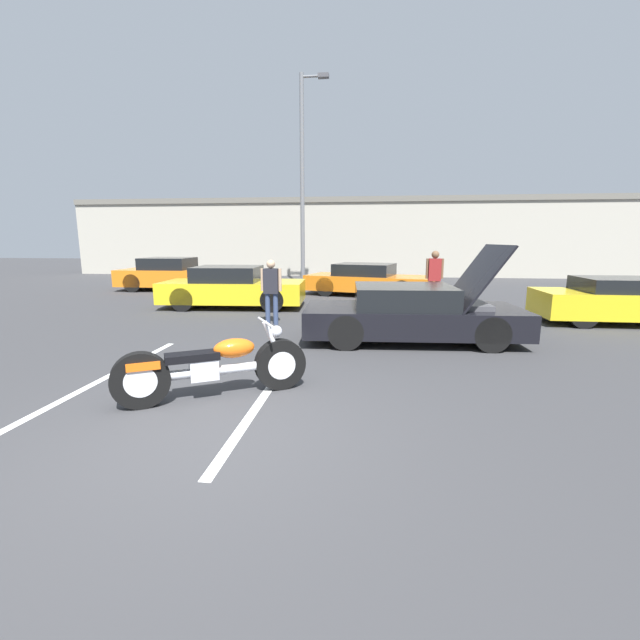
% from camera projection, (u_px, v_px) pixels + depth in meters
% --- Properties ---
extents(ground_plane, '(80.00, 80.00, 0.00)m').
position_uv_depth(ground_plane, '(208.00, 439.00, 4.54)').
color(ground_plane, '#38383A').
extents(parking_stripe_foreground, '(0.12, 4.75, 0.01)m').
position_uv_depth(parking_stripe_foreground, '(98.00, 382.00, 6.35)').
color(parking_stripe_foreground, white).
rests_on(parking_stripe_foreground, ground).
extents(parking_stripe_middle, '(0.12, 4.75, 0.01)m').
position_uv_depth(parking_stripe_middle, '(269.00, 389.00, 6.04)').
color(parking_stripe_middle, white).
rests_on(parking_stripe_middle, ground).
extents(far_building, '(32.00, 4.20, 4.40)m').
position_uv_depth(far_building, '(345.00, 235.00, 25.86)').
color(far_building, '#B2AD9E').
rests_on(far_building, ground).
extents(light_pole, '(1.21, 0.28, 8.73)m').
position_uv_depth(light_pole, '(304.00, 175.00, 18.06)').
color(light_pole, slate).
rests_on(light_pole, ground).
extents(motorcycle, '(2.29, 1.39, 1.00)m').
position_uv_depth(motorcycle, '(214.00, 367.00, 5.66)').
color(motorcycle, black).
rests_on(motorcycle, ground).
extents(show_car_hood_open, '(4.49, 2.15, 1.98)m').
position_uv_depth(show_car_hood_open, '(412.00, 314.00, 8.85)').
color(show_car_hood_open, black).
rests_on(show_car_hood_open, ground).
extents(parked_car_right_row, '(4.12, 1.72, 1.15)m').
position_uv_depth(parked_car_right_row, '(624.00, 301.00, 10.68)').
color(parked_car_right_row, yellow).
rests_on(parked_car_right_row, ground).
extents(parked_car_left_row, '(4.28, 1.90, 1.34)m').
position_uv_depth(parked_car_left_row, '(172.00, 275.00, 17.70)').
color(parked_car_left_row, orange).
rests_on(parked_car_left_row, ground).
extents(parked_car_mid_right_row, '(4.94, 3.01, 1.19)m').
position_uv_depth(parked_car_mid_right_row, '(368.00, 280.00, 16.06)').
color(parked_car_mid_right_row, orange).
rests_on(parked_car_mid_right_row, ground).
extents(parked_car_mid_left_row, '(4.40, 2.15, 1.27)m').
position_uv_depth(parked_car_mid_left_row, '(233.00, 288.00, 13.22)').
color(parked_car_mid_left_row, yellow).
rests_on(parked_car_mid_left_row, ground).
extents(spectator_near_motorcycle, '(0.52, 0.23, 1.75)m').
position_uv_depth(spectator_near_motorcycle, '(434.00, 274.00, 12.84)').
color(spectator_near_motorcycle, brown).
rests_on(spectator_near_motorcycle, ground).
extents(spectator_by_show_car, '(0.52, 0.21, 1.60)m').
position_uv_depth(spectator_by_show_car, '(271.00, 287.00, 10.48)').
color(spectator_by_show_car, '#38476B').
rests_on(spectator_by_show_car, ground).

